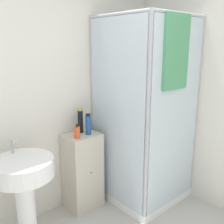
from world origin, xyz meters
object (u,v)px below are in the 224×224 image
at_px(sink, 24,182).
at_px(shampoo_bottle_tall_black, 80,121).
at_px(soap_dispenser, 77,132).
at_px(shampoo_bottle_blue, 88,124).

bearing_deg(sink, shampoo_bottle_tall_black, 17.99).
height_order(soap_dispenser, shampoo_bottle_tall_black, shampoo_bottle_tall_black).
height_order(soap_dispenser, shampoo_bottle_blue, shampoo_bottle_blue).
distance_m(soap_dispenser, shampoo_bottle_blue, 0.16).
bearing_deg(soap_dispenser, shampoo_bottle_tall_black, 44.23).
distance_m(soap_dispenser, shampoo_bottle_tall_black, 0.20).
height_order(sink, soap_dispenser, soap_dispenser).
bearing_deg(shampoo_bottle_blue, shampoo_bottle_tall_black, 100.98).
bearing_deg(shampoo_bottle_tall_black, sink, -162.01).
relative_size(shampoo_bottle_tall_black, shampoo_bottle_blue, 1.18).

